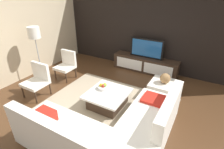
% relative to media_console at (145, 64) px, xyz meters
% --- Properties ---
extents(ground_plane, '(14.00, 14.00, 0.00)m').
position_rel_media_console_xyz_m(ground_plane, '(-0.00, -2.40, -0.25)').
color(ground_plane, '#4C301C').
extents(feature_wall_back, '(6.40, 0.12, 2.80)m').
position_rel_media_console_xyz_m(feature_wall_back, '(-0.00, 0.30, 1.15)').
color(feature_wall_back, black).
rests_on(feature_wall_back, ground).
extents(side_wall_left, '(0.12, 5.20, 2.80)m').
position_rel_media_console_xyz_m(side_wall_left, '(-3.20, -2.20, 1.15)').
color(side_wall_left, beige).
rests_on(side_wall_left, ground).
extents(area_rug, '(3.04, 2.54, 0.01)m').
position_rel_media_console_xyz_m(area_rug, '(-0.10, -2.40, -0.24)').
color(area_rug, tan).
rests_on(area_rug, ground).
extents(media_console, '(2.17, 0.45, 0.50)m').
position_rel_media_console_xyz_m(media_console, '(0.00, 0.00, 0.00)').
color(media_console, '#332319').
rests_on(media_console, ground).
extents(television, '(1.09, 0.06, 0.63)m').
position_rel_media_console_xyz_m(television, '(-0.00, 0.00, 0.57)').
color(television, black).
rests_on(television, media_console).
extents(sectional_couch, '(2.50, 2.38, 0.85)m').
position_rel_media_console_xyz_m(sectional_couch, '(0.53, -3.27, 0.04)').
color(sectional_couch, white).
rests_on(sectional_couch, ground).
extents(coffee_table, '(0.92, 0.97, 0.38)m').
position_rel_media_console_xyz_m(coffee_table, '(-0.10, -2.30, -0.05)').
color(coffee_table, '#332319').
rests_on(coffee_table, ground).
extents(accent_chair_near, '(0.57, 0.55, 0.87)m').
position_rel_media_console_xyz_m(accent_chair_near, '(-1.95, -2.75, 0.24)').
color(accent_chair_near, '#332319').
rests_on(accent_chair_near, ground).
extents(floor_lamp, '(0.33, 0.33, 1.64)m').
position_rel_media_console_xyz_m(floor_lamp, '(-2.55, -2.15, 1.13)').
color(floor_lamp, '#A5A5AA').
rests_on(floor_lamp, ground).
extents(ottoman, '(0.70, 0.70, 0.40)m').
position_rel_media_console_xyz_m(ottoman, '(0.96, -1.20, -0.05)').
color(ottoman, white).
rests_on(ottoman, ground).
extents(fruit_bowl, '(0.28, 0.28, 0.13)m').
position_rel_media_console_xyz_m(fruit_bowl, '(-0.28, -2.20, 0.19)').
color(fruit_bowl, silver).
rests_on(fruit_bowl, coffee_table).
extents(accent_chair_far, '(0.52, 0.51, 0.87)m').
position_rel_media_console_xyz_m(accent_chair_far, '(-1.97, -1.64, 0.24)').
color(accent_chair_far, '#332319').
rests_on(accent_chair_far, ground).
extents(decorative_ball, '(0.26, 0.26, 0.26)m').
position_rel_media_console_xyz_m(decorative_ball, '(0.96, -1.20, 0.28)').
color(decorative_ball, '#997247').
rests_on(decorative_ball, ottoman).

